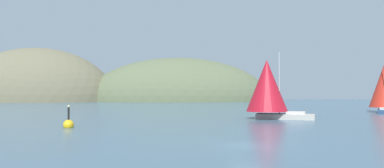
% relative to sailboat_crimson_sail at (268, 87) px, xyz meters
% --- Properties ---
extents(ground_plane, '(360.00, 360.00, 0.00)m').
position_rel_sailboat_crimson_sail_xyz_m(ground_plane, '(-9.84, -25.59, -4.48)').
color(ground_plane, '#426075').
extents(headland_left, '(65.40, 44.00, 45.36)m').
position_rel_sailboat_crimson_sail_xyz_m(headland_left, '(-64.84, 109.41, -4.48)').
color(headland_left, '#6B664C').
rests_on(headland_left, ground_plane).
extents(headland_center, '(81.39, 44.00, 38.16)m').
position_rel_sailboat_crimson_sail_xyz_m(headland_center, '(-4.84, 109.41, -4.48)').
color(headland_center, '#5B6647').
rests_on(headland_center, ground_plane).
extents(sailboat_crimson_sail, '(10.29, 7.91, 9.47)m').
position_rel_sailboat_crimson_sail_xyz_m(sailboat_crimson_sail, '(0.00, 0.00, 0.00)').
color(sailboat_crimson_sail, '#B7B2A8').
rests_on(sailboat_crimson_sail, ground_plane).
extents(channel_buoy, '(1.10, 1.10, 2.64)m').
position_rel_sailboat_crimson_sail_xyz_m(channel_buoy, '(-25.23, -10.73, -4.11)').
color(channel_buoy, gold).
rests_on(channel_buoy, ground_plane).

